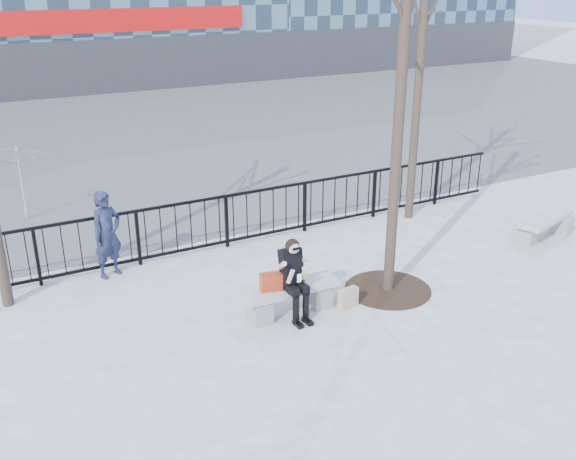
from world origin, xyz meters
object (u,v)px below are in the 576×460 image
seated_woman (295,280)px  bench_main (290,296)px  standing_man (107,235)px  bench_second (545,225)px

seated_woman → bench_main: bearing=90.0°
seated_woman → standing_man: bearing=126.6°
bench_main → standing_man: standing_man is taller
bench_second → seated_woman: (-6.18, -0.41, 0.38)m
standing_man → bench_main: bearing=-75.2°
bench_main → bench_second: 6.19m
bench_second → bench_main: bearing=166.4°
bench_main → bench_second: (6.18, 0.25, -0.01)m
bench_main → seated_woman: (0.00, -0.16, 0.37)m
standing_man → seated_woman: bearing=-76.8°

